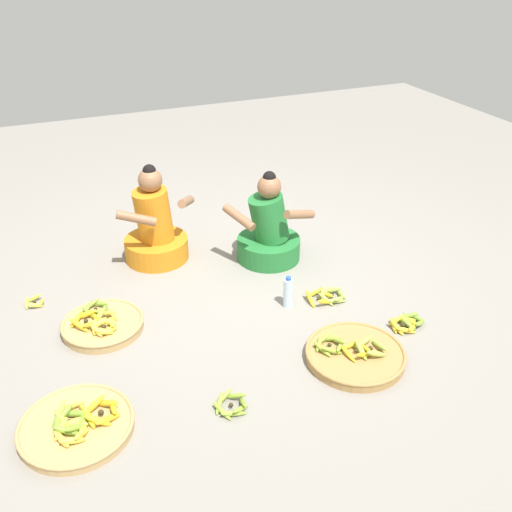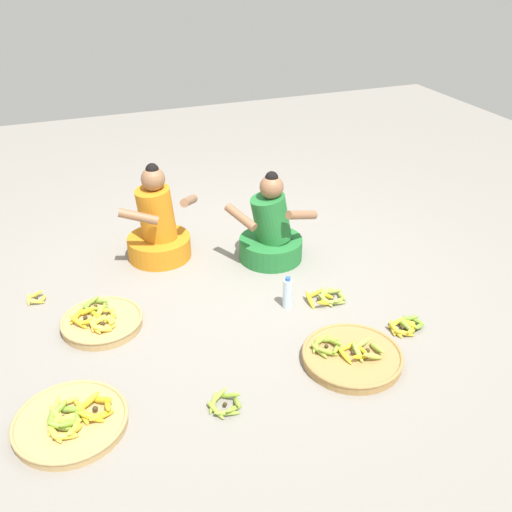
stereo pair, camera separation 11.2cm
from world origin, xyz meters
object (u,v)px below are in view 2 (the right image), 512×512
object	(u,v)px
banana_basket_front_right	(71,421)
loose_bananas_back_center	(225,404)
banana_basket_mid_right	(352,356)
loose_bananas_near_bicycle	(37,298)
vendor_woman_front	(271,232)
banana_basket_near_vendor	(102,321)
loose_bananas_mid_left	(406,325)
vendor_woman_behind	(158,228)
water_bottle	(288,293)
loose_bananas_back_left	(327,297)

from	to	relation	value
banana_basket_front_right	loose_bananas_back_center	world-z (taller)	banana_basket_front_right
loose_bananas_back_center	banana_basket_front_right	bearing A→B (deg)	168.63
banana_basket_mid_right	loose_bananas_near_bicycle	bearing A→B (deg)	141.92
vendor_woman_front	banana_basket_near_vendor	distance (m)	1.53
loose_bananas_mid_left	loose_bananas_back_center	bearing A→B (deg)	-169.14
vendor_woman_behind	banana_basket_mid_right	xyz separation A→B (m)	(0.83, -1.76, -0.22)
vendor_woman_behind	water_bottle	bearing A→B (deg)	-56.76
vendor_woman_front	vendor_woman_behind	size ratio (longest dim) A/B	0.93
vendor_woman_behind	loose_bananas_mid_left	world-z (taller)	vendor_woman_behind
vendor_woman_behind	banana_basket_near_vendor	xyz separation A→B (m)	(-0.60, -0.82, -0.22)
vendor_woman_front	loose_bananas_near_bicycle	bearing A→B (deg)	179.04
loose_bananas_near_bicycle	loose_bananas_back_left	bearing A→B (deg)	-20.97
banana_basket_front_right	vendor_woman_behind	bearing A→B (deg)	62.34
banana_basket_front_right	loose_bananas_back_center	xyz separation A→B (m)	(0.84, -0.17, -0.01)
vendor_woman_front	banana_basket_front_right	size ratio (longest dim) A/B	1.21
water_bottle	banana_basket_mid_right	bearing A→B (deg)	-79.03
vendor_woman_behind	loose_bananas_back_left	size ratio (longest dim) A/B	2.69
banana_basket_front_right	loose_bananas_back_left	bearing A→B (deg)	17.69
loose_bananas_back_left	vendor_woman_behind	bearing A→B (deg)	132.39
loose_bananas_back_center	loose_bananas_back_left	bearing A→B (deg)	36.27
banana_basket_near_vendor	loose_bananas_mid_left	size ratio (longest dim) A/B	2.02
vendor_woman_front	loose_bananas_back_left	size ratio (longest dim) A/B	2.51
banana_basket_front_right	loose_bananas_back_center	distance (m)	0.85
banana_basket_mid_right	banana_basket_near_vendor	world-z (taller)	same
loose_bananas_back_center	banana_basket_near_vendor	bearing A→B (deg)	117.65
banana_basket_mid_right	loose_bananas_back_center	size ratio (longest dim) A/B	2.86
loose_bananas_back_left	loose_bananas_mid_left	xyz separation A→B (m)	(0.35, -0.50, -0.00)
vendor_woman_front	water_bottle	size ratio (longest dim) A/B	3.07
banana_basket_front_right	loose_bananas_back_center	size ratio (longest dim) A/B	2.84
vendor_woman_front	loose_bananas_mid_left	xyz separation A→B (m)	(0.50, -1.24, -0.21)
banana_basket_near_vendor	loose_bananas_back_center	distance (m)	1.18
loose_bananas_near_bicycle	banana_basket_mid_right	bearing A→B (deg)	-38.08
vendor_woman_behind	banana_basket_front_right	bearing A→B (deg)	-117.66
banana_basket_front_right	loose_bananas_back_left	world-z (taller)	banana_basket_front_right
loose_bananas_mid_left	loose_bananas_back_left	bearing A→B (deg)	124.76
banana_basket_mid_right	loose_bananas_mid_left	bearing A→B (deg)	17.92
banana_basket_near_vendor	loose_bananas_near_bicycle	distance (m)	0.64
loose_bananas_near_bicycle	loose_bananas_mid_left	bearing A→B (deg)	-28.37
loose_bananas_back_center	loose_bananas_near_bicycle	xyz separation A→B (m)	(-0.95, 1.54, -0.00)
loose_bananas_near_bicycle	loose_bananas_back_center	bearing A→B (deg)	-58.26
banana_basket_mid_right	banana_basket_front_right	xyz separation A→B (m)	(-1.72, 0.07, -0.00)
banana_basket_mid_right	water_bottle	distance (m)	0.72
vendor_woman_front	banana_basket_near_vendor	size ratio (longest dim) A/B	1.37
banana_basket_near_vendor	loose_bananas_back_center	world-z (taller)	banana_basket_near_vendor
vendor_woman_behind	water_bottle	xyz separation A→B (m)	(0.69, -1.06, -0.15)
banana_basket_near_vendor	loose_bananas_back_left	world-z (taller)	banana_basket_near_vendor
loose_bananas_near_bicycle	loose_bananas_mid_left	xyz separation A→B (m)	(2.35, -1.27, 0.00)
banana_basket_front_right	water_bottle	world-z (taller)	water_bottle
loose_bananas_near_bicycle	loose_bananas_mid_left	world-z (taller)	loose_bananas_mid_left
banana_basket_front_right	water_bottle	bearing A→B (deg)	21.95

